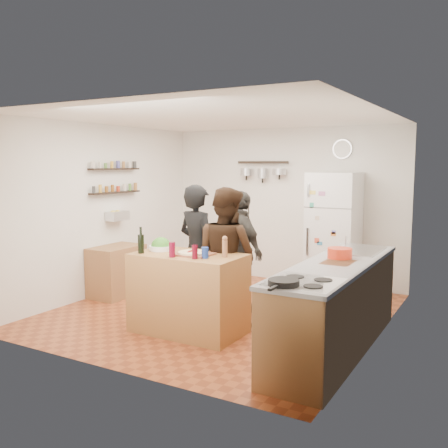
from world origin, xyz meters
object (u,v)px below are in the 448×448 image
Objects in this scene: pepper_mill at (225,249)px; person_back at (241,252)px; skillet at (284,282)px; prep_island at (189,293)px; wine_bottle at (141,244)px; person_center at (226,257)px; person_left at (198,251)px; red_bowl at (340,253)px; wall_clock at (342,149)px; side_table at (117,271)px; salt_canister at (205,253)px; fridge at (334,233)px; counter_run at (335,307)px; salad_bowl at (161,248)px.

person_back is at bearing 107.91° from pepper_mill.
person_back is 2.35m from skillet.
prep_island is 5.82× the size of wine_bottle.
skillet is at bearing 148.64° from person_center.
person_back reaches higher than wine_bottle.
person_left reaches higher than person_back.
wine_bottle is at bearing -159.46° from red_bowl.
wall_clock is (0.64, 2.47, 1.32)m from person_center.
wine_bottle is 3.62m from wall_clock.
pepper_mill is at bearing 15.87° from wine_bottle.
person_center reaches higher than person_back.
salt_canister is at bearing -24.00° from side_table.
person_left is 5.58× the size of wall_clock.
person_left is at bearing 140.98° from skillet.
person_left is at bearing 79.93° from person_back.
skillet is at bearing -80.25° from wall_clock.
person_left reaches higher than person_center.
fridge is 2.25× the size of side_table.
red_bowl is at bearing -73.50° from wall_clock.
pepper_mill is at bearing -168.36° from counter_run.
pepper_mill is (0.45, 0.05, 0.55)m from prep_island.
counter_run is 10.04× the size of red_bowl.
salt_canister is 1.16m from person_back.
prep_island is 4.77× the size of red_bowl.
person_left reaches higher than salt_canister.
fridge is at bearing 108.06° from counter_run.
pepper_mill is at bearing 138.91° from person_back.
salad_bowl is at bearing 173.21° from prep_island.
pepper_mill is at bearing -18.80° from side_table.
fridge reaches higher than person_center.
person_left is 0.50m from person_center.
person_center is 6.28× the size of skillet.
side_table is (-3.44, 0.53, -0.09)m from counter_run.
person_center is at bearing -10.07° from side_table.
red_bowl is (1.34, 0.11, 0.15)m from person_center.
person_left reaches higher than side_table.
wine_bottle is at bearing 87.78° from person_left.
wine_bottle is 1.77× the size of salt_canister.
salad_bowl is 1.49× the size of pepper_mill.
person_left is (0.17, 0.53, -0.10)m from salad_bowl.
wine_bottle is 0.08× the size of counter_run.
salt_canister is at bearing -21.80° from prep_island.
skillet is 0.33× the size of side_table.
person_center is at bearing 117.26° from pepper_mill.
red_bowl is at bearing 87.98° from skillet.
counter_run is at bearing 10.20° from prep_island.
red_bowl reaches higher than side_table.
prep_island reaches higher than side_table.
counter_run reaches higher than side_table.
wall_clock is at bearing 106.50° from red_bowl.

